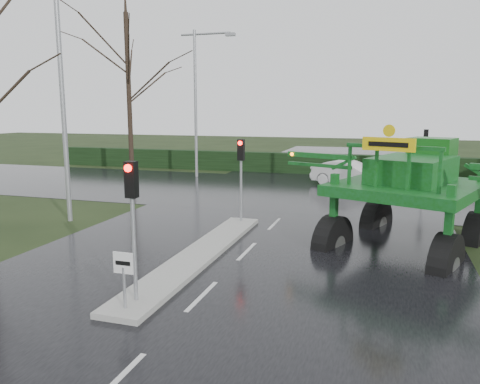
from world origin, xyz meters
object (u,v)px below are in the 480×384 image
(traffic_signal_near, at_px, (132,201))
(traffic_signal_mid, at_px, (241,163))
(keep_left_sign, at_px, (124,271))
(crop_sprayer, at_px, (338,174))
(traffic_signal_far, at_px, (425,145))
(street_light_left_far, at_px, (199,91))
(white_sedan, at_px, (349,186))
(street_light_left_near, at_px, (67,77))

(traffic_signal_near, bearing_deg, traffic_signal_mid, 90.00)
(keep_left_sign, bearing_deg, traffic_signal_near, 90.00)
(traffic_signal_mid, xyz_separation_m, crop_sprayer, (4.03, -1.57, -0.09))
(keep_left_sign, height_order, traffic_signal_far, traffic_signal_far)
(crop_sprayer, bearing_deg, traffic_signal_far, 96.49)
(traffic_signal_near, relative_size, traffic_signal_mid, 1.00)
(keep_left_sign, height_order, street_light_left_far, street_light_left_far)
(white_sedan, bearing_deg, traffic_signal_near, -167.70)
(keep_left_sign, bearing_deg, street_light_left_near, 132.59)
(traffic_signal_near, distance_m, crop_sprayer, 8.02)
(white_sedan, bearing_deg, crop_sprayer, -155.36)
(keep_left_sign, height_order, street_light_left_near, street_light_left_near)
(street_light_left_far, relative_size, crop_sprayer, 1.13)
(traffic_signal_mid, height_order, street_light_left_far, street_light_left_far)
(white_sedan, bearing_deg, street_light_left_near, 163.53)
(traffic_signal_near, bearing_deg, street_light_left_near, 134.53)
(traffic_signal_far, distance_m, street_light_left_far, 15.08)
(traffic_signal_near, height_order, street_light_left_near, street_light_left_near)
(street_light_left_far, bearing_deg, white_sedan, -5.67)
(keep_left_sign, relative_size, traffic_signal_near, 0.38)
(keep_left_sign, bearing_deg, crop_sprayer, 61.49)
(traffic_signal_far, distance_m, crop_sprayer, 14.58)
(traffic_signal_mid, relative_size, white_sedan, 0.75)
(street_light_left_near, height_order, white_sedan, street_light_left_near)
(traffic_signal_mid, bearing_deg, keep_left_sign, -90.00)
(keep_left_sign, relative_size, street_light_left_far, 0.14)
(street_light_left_far, bearing_deg, crop_sprayer, -52.18)
(keep_left_sign, relative_size, traffic_signal_mid, 0.38)
(traffic_signal_near, distance_m, street_light_left_far, 22.37)
(keep_left_sign, height_order, traffic_signal_mid, traffic_signal_mid)
(traffic_signal_far, xyz_separation_m, street_light_left_near, (-14.69, -14.01, 3.40))
(keep_left_sign, relative_size, traffic_signal_far, 0.38)
(traffic_signal_near, xyz_separation_m, crop_sprayer, (4.03, 6.93, -0.09))
(white_sedan, bearing_deg, traffic_signal_far, -54.44)
(traffic_signal_far, bearing_deg, crop_sprayer, 75.03)
(traffic_signal_near, xyz_separation_m, street_light_left_near, (-6.89, 7.01, 3.40))
(keep_left_sign, bearing_deg, traffic_signal_far, 70.07)
(traffic_signal_far, height_order, street_light_left_far, street_light_left_far)
(street_light_left_near, bearing_deg, traffic_signal_near, -45.47)
(street_light_left_far, bearing_deg, street_light_left_near, -90.00)
(keep_left_sign, distance_m, crop_sprayer, 8.57)
(traffic_signal_far, relative_size, street_light_left_far, 0.35)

